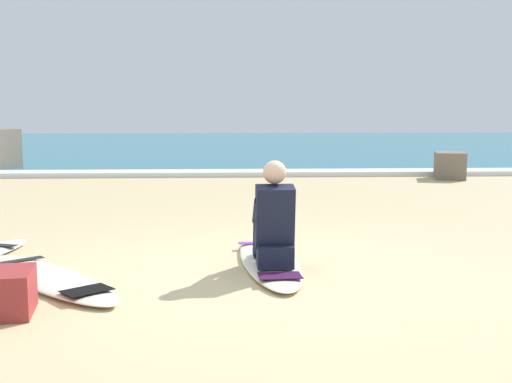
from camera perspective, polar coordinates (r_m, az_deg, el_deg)
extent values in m
plane|color=#CCB584|center=(5.63, 0.19, -7.72)|extent=(80.00, 80.00, 0.00)
cube|color=teal|center=(28.32, -2.21, 4.28)|extent=(80.00, 28.00, 0.10)
cube|color=white|center=(14.66, -1.66, 1.67)|extent=(80.00, 0.90, 0.11)
ellipsoid|color=#EFE5C6|center=(6.12, 1.15, -6.18)|extent=(0.66, 2.31, 0.07)
cube|color=purple|center=(6.73, 0.45, -4.62)|extent=(0.48, 0.13, 0.01)
cube|color=#351037|center=(5.41, 2.16, -7.56)|extent=(0.38, 0.26, 0.01)
cube|color=black|center=(5.67, 1.72, -5.79)|extent=(0.32, 0.26, 0.20)
cylinder|color=black|center=(5.81, 0.58, -3.96)|extent=(0.16, 0.41, 0.43)
cylinder|color=black|center=(6.02, 0.30, -3.87)|extent=(0.12, 0.26, 0.42)
cube|color=black|center=(6.12, 0.20, -5.53)|extent=(0.10, 0.22, 0.05)
cylinder|color=black|center=(5.83, 2.54, -3.93)|extent=(0.16, 0.41, 0.43)
cylinder|color=black|center=(6.04, 2.48, -3.84)|extent=(0.12, 0.26, 0.42)
cube|color=black|center=(6.14, 2.45, -5.50)|extent=(0.10, 0.22, 0.05)
cube|color=black|center=(5.64, 1.70, -2.23)|extent=(0.34, 0.30, 0.57)
sphere|color=beige|center=(5.62, 1.69, 1.74)|extent=(0.21, 0.21, 0.21)
cylinder|color=black|center=(5.77, 0.18, -1.76)|extent=(0.09, 0.40, 0.31)
cylinder|color=black|center=(5.80, 2.94, -1.73)|extent=(0.09, 0.40, 0.31)
ellipsoid|color=#EFE5C6|center=(5.78, -18.25, -7.34)|extent=(1.83, 2.05, 0.07)
cube|color=black|center=(6.33, -20.62, -5.83)|extent=(0.43, 0.38, 0.01)
cube|color=black|center=(5.14, -14.94, -8.56)|extent=(0.43, 0.42, 0.01)
cube|color=#756656|center=(14.54, 17.01, 2.25)|extent=(0.83, 1.02, 0.58)
cube|color=maroon|center=(4.94, -21.50, -8.44)|extent=(0.43, 0.53, 0.32)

